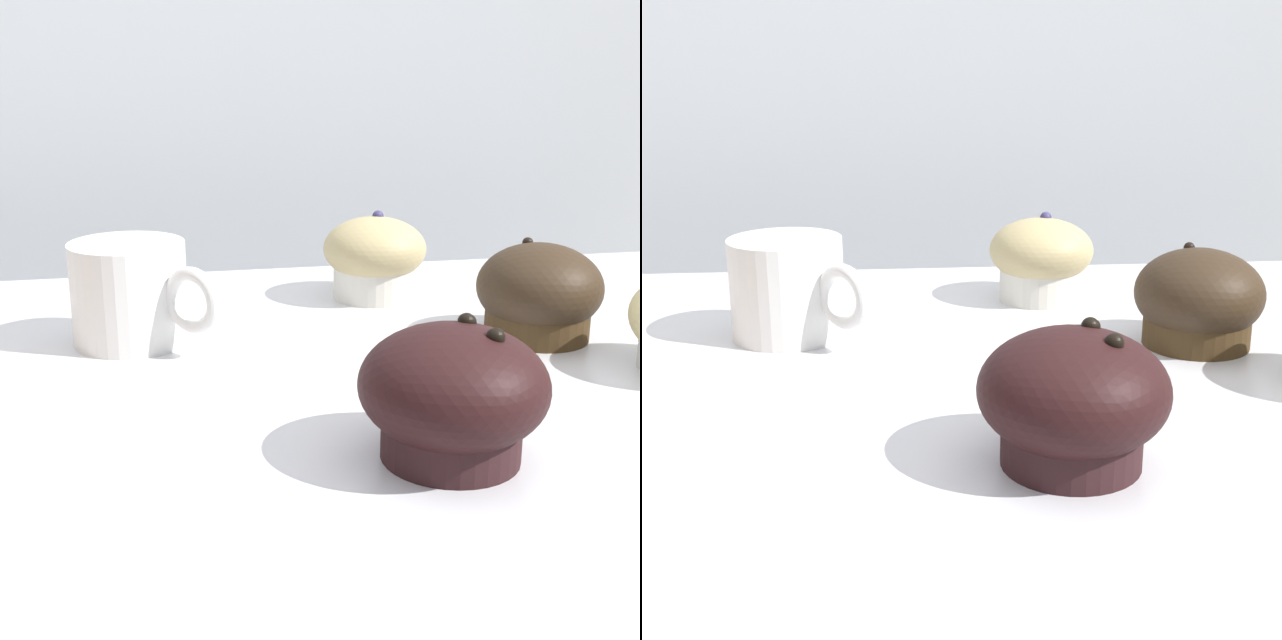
% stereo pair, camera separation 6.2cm
% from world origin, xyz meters
% --- Properties ---
extents(wall_back, '(3.20, 0.10, 1.80)m').
position_xyz_m(wall_back, '(0.00, 0.60, 0.90)').
color(wall_back, silver).
rests_on(wall_back, ground).
extents(muffin_back_right, '(0.11, 0.11, 0.08)m').
position_xyz_m(muffin_back_right, '(0.11, -0.14, 0.95)').
color(muffin_back_right, '#30191B').
rests_on(muffin_back_right, display_counter).
extents(muffin_front_left, '(0.10, 0.10, 0.08)m').
position_xyz_m(muffin_front_left, '(0.15, 0.19, 0.95)').
color(muffin_front_left, silver).
rests_on(muffin_front_left, display_counter).
extents(muffin_back_center, '(0.10, 0.10, 0.08)m').
position_xyz_m(muffin_back_center, '(0.25, 0.06, 0.95)').
color(muffin_back_center, '#3F2C17').
rests_on(muffin_back_center, display_counter).
extents(coffee_cup, '(0.12, 0.11, 0.08)m').
position_xyz_m(coffee_cup, '(-0.07, 0.10, 0.95)').
color(coffee_cup, white).
rests_on(coffee_cup, display_counter).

